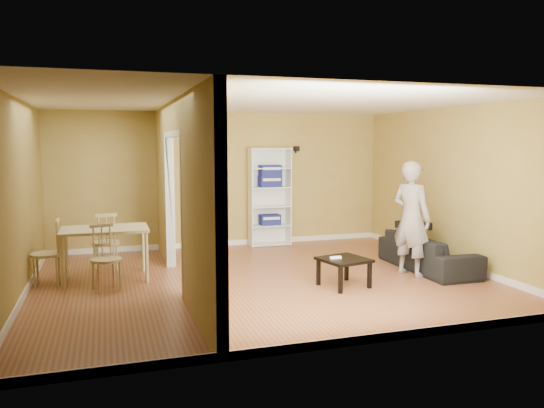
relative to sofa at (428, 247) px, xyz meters
The scene contains 15 objects.
room_shell 2.86m from the sofa, behind, with size 6.50×6.50×6.50m.
partition 4.01m from the sofa, behind, with size 0.22×5.50×2.60m, color olive, non-canonical shape.
wall_speaker 3.46m from the sofa, 112.79° to the left, with size 0.10×0.10×0.10m, color black.
sofa is the anchor object (origin of this frame).
person 0.85m from the sofa, 152.70° to the right, with size 0.58×0.75×2.06m, color slate.
bookshelf 3.36m from the sofa, 123.17° to the left, with size 0.81×0.35×1.92m.
paper_box_navy_a 3.27m from the sofa, 123.58° to the left, with size 0.40×0.26×0.20m, color navy.
paper_box_navy_b 3.39m from the sofa, 123.54° to the left, with size 0.42×0.28×0.22m, color navy.
paper_box_navy_c 3.44m from the sofa, 123.47° to the left, with size 0.41×0.27×0.21m, color #10194C.
coffee_table 1.81m from the sofa, 162.70° to the right, with size 0.61×0.61×0.41m.
game_controller 1.92m from the sofa, 164.24° to the right, with size 0.16×0.04×0.03m, color white.
dining_table 5.01m from the sofa, 169.84° to the left, with size 1.24×0.82×0.77m.
chair_left 5.78m from the sofa, behind, with size 0.43×0.43×0.94m, color tan, non-canonical shape.
chair_near 4.92m from the sofa, behind, with size 0.42×0.42×0.91m, color tan, non-canonical shape.
chair_far 5.15m from the sofa, 162.80° to the left, with size 0.42×0.42×0.93m, color tan, non-canonical shape.
Camera 1 is at (-2.18, -7.35, 2.01)m, focal length 35.00 mm.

